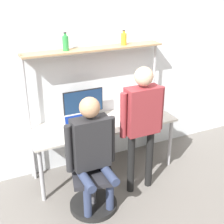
% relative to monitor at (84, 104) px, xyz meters
% --- Properties ---
extents(ground_plane, '(12.00, 12.00, 0.00)m').
position_rel_monitor_xyz_m(ground_plane, '(0.19, -0.54, -0.98)').
color(ground_plane, slate).
extents(wall_back, '(8.00, 0.06, 2.70)m').
position_rel_monitor_xyz_m(wall_back, '(0.19, 0.19, 0.37)').
color(wall_back, silver).
rests_on(wall_back, ground_plane).
extents(desk, '(1.95, 0.68, 0.74)m').
position_rel_monitor_xyz_m(desk, '(0.19, -0.18, -0.31)').
color(desk, beige).
rests_on(desk, ground_plane).
extents(shelf_unit, '(1.86, 0.24, 1.69)m').
position_rel_monitor_xyz_m(shelf_unit, '(0.19, 0.03, 0.46)').
color(shelf_unit, '#997A56').
rests_on(shelf_unit, ground_plane).
extents(monitor, '(0.54, 0.19, 0.43)m').
position_rel_monitor_xyz_m(monitor, '(0.00, 0.00, 0.00)').
color(monitor, black).
rests_on(monitor, desk).
extents(laptop, '(0.35, 0.23, 0.23)m').
position_rel_monitor_xyz_m(laptop, '(-0.18, -0.30, -0.18)').
color(laptop, silver).
rests_on(laptop, desk).
extents(cell_phone, '(0.07, 0.15, 0.01)m').
position_rel_monitor_xyz_m(cell_phone, '(0.13, -0.31, -0.24)').
color(cell_phone, silver).
rests_on(cell_phone, desk).
extents(office_chair, '(0.56, 0.56, 0.93)m').
position_rel_monitor_xyz_m(office_chair, '(-0.21, -0.79, -0.70)').
color(office_chair, black).
rests_on(office_chair, ground_plane).
extents(person_seated, '(0.58, 0.47, 1.39)m').
position_rel_monitor_xyz_m(person_seated, '(-0.22, -0.84, -0.16)').
color(person_seated, '#2D3856').
rests_on(person_seated, ground_plane).
extents(person_standing, '(0.58, 0.22, 1.61)m').
position_rel_monitor_xyz_m(person_standing, '(0.45, -0.74, 0.04)').
color(person_standing, black).
rests_on(person_standing, ground_plane).
extents(bottle_green, '(0.08, 0.08, 0.22)m').
position_rel_monitor_xyz_m(bottle_green, '(-0.19, 0.03, 0.80)').
color(bottle_green, '#2D8C3F').
rests_on(bottle_green, shelf_unit).
extents(bottle_amber, '(0.08, 0.08, 0.19)m').
position_rel_monitor_xyz_m(bottle_amber, '(0.60, 0.03, 0.79)').
color(bottle_amber, gold).
rests_on(bottle_amber, shelf_unit).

